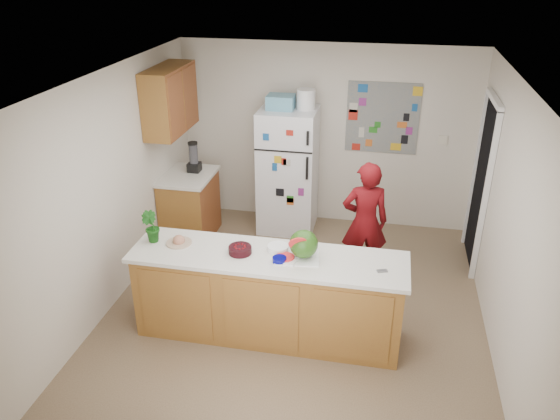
% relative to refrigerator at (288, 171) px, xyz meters
% --- Properties ---
extents(floor, '(4.00, 4.50, 0.02)m').
position_rel_refrigerator_xyz_m(floor, '(0.45, -1.88, -0.86)').
color(floor, brown).
rests_on(floor, ground).
extents(wall_back, '(4.00, 0.02, 2.50)m').
position_rel_refrigerator_xyz_m(wall_back, '(0.45, 0.38, 0.40)').
color(wall_back, beige).
rests_on(wall_back, ground).
extents(wall_left, '(0.02, 4.50, 2.50)m').
position_rel_refrigerator_xyz_m(wall_left, '(-1.56, -1.88, 0.40)').
color(wall_left, beige).
rests_on(wall_left, ground).
extents(wall_right, '(0.02, 4.50, 2.50)m').
position_rel_refrigerator_xyz_m(wall_right, '(2.46, -1.88, 0.40)').
color(wall_right, beige).
rests_on(wall_right, ground).
extents(ceiling, '(4.00, 4.50, 0.02)m').
position_rel_refrigerator_xyz_m(ceiling, '(0.45, -1.88, 1.66)').
color(ceiling, white).
rests_on(ceiling, wall_back).
extents(doorway, '(0.03, 0.85, 2.04)m').
position_rel_refrigerator_xyz_m(doorway, '(2.44, -0.43, 0.17)').
color(doorway, black).
rests_on(doorway, ground).
extents(peninsula_base, '(2.60, 0.62, 0.88)m').
position_rel_refrigerator_xyz_m(peninsula_base, '(0.25, -2.38, -0.41)').
color(peninsula_base, brown).
rests_on(peninsula_base, floor).
extents(peninsula_top, '(2.68, 0.70, 0.04)m').
position_rel_refrigerator_xyz_m(peninsula_top, '(0.25, -2.38, 0.05)').
color(peninsula_top, silver).
rests_on(peninsula_top, peninsula_base).
extents(side_counter_base, '(0.60, 0.80, 0.86)m').
position_rel_refrigerator_xyz_m(side_counter_base, '(-1.24, -0.53, -0.42)').
color(side_counter_base, brown).
rests_on(side_counter_base, floor).
extents(side_counter_top, '(0.64, 0.84, 0.04)m').
position_rel_refrigerator_xyz_m(side_counter_top, '(-1.24, -0.53, 0.03)').
color(side_counter_top, silver).
rests_on(side_counter_top, side_counter_base).
extents(upper_cabinets, '(0.35, 1.00, 0.80)m').
position_rel_refrigerator_xyz_m(upper_cabinets, '(-1.37, -0.58, 1.05)').
color(upper_cabinets, brown).
rests_on(upper_cabinets, wall_left).
extents(refrigerator, '(0.75, 0.70, 1.70)m').
position_rel_refrigerator_xyz_m(refrigerator, '(0.00, 0.00, 0.00)').
color(refrigerator, silver).
rests_on(refrigerator, floor).
extents(fridge_top_bin, '(0.35, 0.28, 0.18)m').
position_rel_refrigerator_xyz_m(fridge_top_bin, '(-0.10, 0.00, 0.94)').
color(fridge_top_bin, '#5999B2').
rests_on(fridge_top_bin, refrigerator).
extents(photo_collage, '(0.95, 0.01, 0.95)m').
position_rel_refrigerator_xyz_m(photo_collage, '(1.20, 0.36, 0.70)').
color(photo_collage, slate).
rests_on(photo_collage, wall_back).
extents(person, '(0.59, 0.45, 1.47)m').
position_rel_refrigerator_xyz_m(person, '(1.11, -1.12, -0.11)').
color(person, '#610B0F').
rests_on(person, floor).
extents(blender_appliance, '(0.12, 0.12, 0.38)m').
position_rel_refrigerator_xyz_m(blender_appliance, '(-1.19, -0.39, 0.24)').
color(blender_appliance, black).
rests_on(blender_appliance, side_counter_top).
extents(cutting_board, '(0.46, 0.37, 0.01)m').
position_rel_refrigerator_xyz_m(cutting_board, '(0.53, -2.37, 0.08)').
color(cutting_board, silver).
rests_on(cutting_board, peninsula_top).
extents(watermelon, '(0.27, 0.27, 0.27)m').
position_rel_refrigerator_xyz_m(watermelon, '(0.59, -2.35, 0.22)').
color(watermelon, '#215614').
rests_on(watermelon, cutting_board).
extents(watermelon_slice, '(0.18, 0.18, 0.02)m').
position_rel_refrigerator_xyz_m(watermelon_slice, '(0.43, -2.42, 0.09)').
color(watermelon_slice, '#D71B43').
rests_on(watermelon_slice, cutting_board).
extents(cherry_bowl, '(0.30, 0.30, 0.07)m').
position_rel_refrigerator_xyz_m(cherry_bowl, '(-0.02, -2.39, 0.11)').
color(cherry_bowl, black).
rests_on(cherry_bowl, peninsula_top).
extents(white_bowl, '(0.24, 0.24, 0.06)m').
position_rel_refrigerator_xyz_m(white_bowl, '(0.33, -2.28, 0.10)').
color(white_bowl, silver).
rests_on(white_bowl, peninsula_top).
extents(cobalt_bowl, '(0.17, 0.17, 0.05)m').
position_rel_refrigerator_xyz_m(cobalt_bowl, '(0.38, -2.48, 0.10)').
color(cobalt_bowl, '#020360').
rests_on(cobalt_bowl, peninsula_top).
extents(plate, '(0.31, 0.31, 0.02)m').
position_rel_refrigerator_xyz_m(plate, '(-0.67, -2.32, 0.08)').
color(plate, tan).
rests_on(plate, peninsula_top).
extents(paper_towel, '(0.23, 0.21, 0.02)m').
position_rel_refrigerator_xyz_m(paper_towel, '(0.44, -2.44, 0.08)').
color(paper_towel, silver).
rests_on(paper_towel, peninsula_top).
extents(keys, '(0.10, 0.07, 0.01)m').
position_rel_refrigerator_xyz_m(keys, '(1.33, -2.45, 0.08)').
color(keys, slate).
rests_on(keys, peninsula_top).
extents(potted_plant, '(0.19, 0.16, 0.32)m').
position_rel_refrigerator_xyz_m(potted_plant, '(-0.95, -2.33, 0.23)').
color(potted_plant, '#16450F').
rests_on(potted_plant, peninsula_top).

